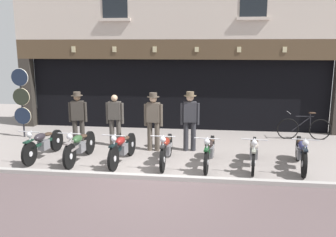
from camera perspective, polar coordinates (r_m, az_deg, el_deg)
ground at (r=7.67m, az=-3.63°, el=-12.65°), size 23.90×22.00×0.18m
shop_facade at (r=15.00m, az=1.97°, el=6.19°), size 12.20×4.42×6.24m
motorcycle_far_left at (r=10.61m, az=-19.14°, el=-3.73°), size 0.62×2.02×0.91m
motorcycle_left at (r=10.05m, az=-13.79°, el=-4.20°), size 0.62×1.99×0.93m
motorcycle_center_left at (r=9.70m, az=-7.23°, el=-4.57°), size 0.62×1.99×0.92m
motorcycle_center at (r=9.56m, az=-0.29°, el=-4.73°), size 0.62×1.98×0.92m
motorcycle_center_right at (r=9.47m, az=6.56°, el=-5.00°), size 0.62×2.03×0.91m
motorcycle_right at (r=9.60m, az=13.44°, el=-5.05°), size 0.62×2.01×0.90m
motorcycle_far_right at (r=9.80m, az=20.35°, el=-5.00°), size 0.62×2.03×0.93m
salesman_left at (r=11.46m, az=-14.06°, el=0.37°), size 0.55×0.35×1.70m
shopkeeper_center at (r=11.26m, az=-8.40°, el=0.09°), size 0.56×0.25×1.61m
salesman_right at (r=10.63m, az=-2.33°, el=0.00°), size 0.56×0.37×1.74m
assistant_far_right at (r=10.63m, az=3.48°, el=0.10°), size 0.56×0.37×1.77m
tyre_sign_pole at (r=13.12m, az=-22.20°, el=3.09°), size 0.60×0.06×2.35m
advert_board_near at (r=13.45m, az=14.93°, el=5.25°), size 0.66×0.03×0.92m
leaning_bicycle at (r=12.86m, az=20.74°, el=-1.44°), size 1.76×0.50×0.95m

